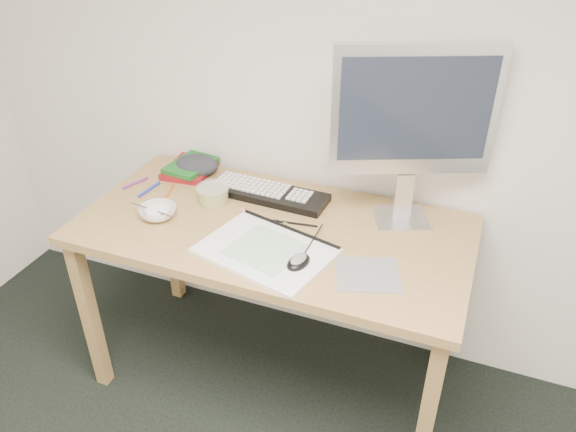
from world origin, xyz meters
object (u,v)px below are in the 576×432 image
sketchpad (266,251)px  keyboard (268,194)px  monitor (414,116)px  rice_bowl (158,212)px  desk (273,245)px

sketchpad → keyboard: keyboard is taller
monitor → rice_bowl: size_ratio=4.72×
sketchpad → keyboard: size_ratio=0.90×
rice_bowl → keyboard: bearing=41.9°
keyboard → rice_bowl: 0.43m
desk → sketchpad: (0.04, -0.15, 0.09)m
monitor → rice_bowl: 0.96m
keyboard → monitor: monitor is taller
sketchpad → rice_bowl: rice_bowl is taller
desk → monitor: 0.67m
sketchpad → monitor: bearing=58.6°
desk → keyboard: bearing=117.1°
sketchpad → monitor: size_ratio=0.66×
keyboard → monitor: (0.51, 0.03, 0.38)m
sketchpad → keyboard: 0.37m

